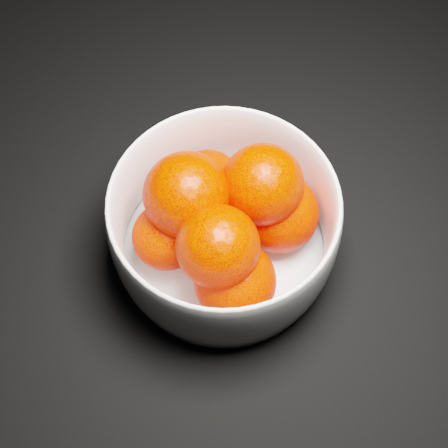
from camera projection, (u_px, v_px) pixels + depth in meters
ground at (205, 41)px, 0.78m from camera, size 3.00×3.00×0.00m
bowl at (224, 227)px, 0.60m from camera, size 0.22×0.22×0.11m
orange_pile at (226, 219)px, 0.58m from camera, size 0.18×0.17×0.12m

